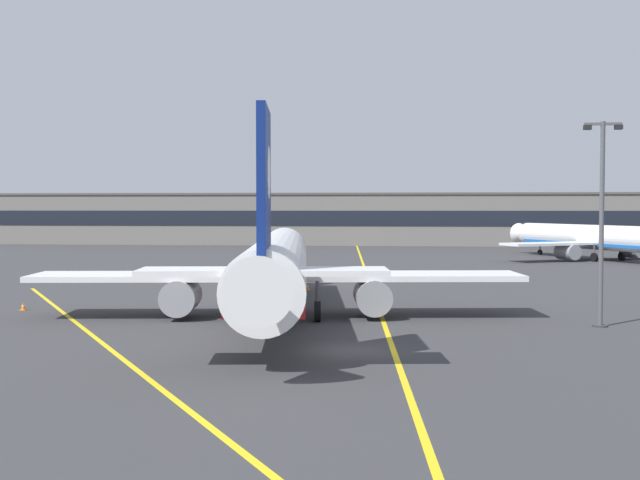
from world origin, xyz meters
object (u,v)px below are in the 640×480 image
safety_cone_by_port_wing (23,307)px  airliner_foreground (277,266)px  apron_lamp_post (602,220)px  airliner_background (600,238)px  safety_cone_by_nose_gear (307,287)px

safety_cone_by_port_wing → airliner_foreground: bearing=-6.1°
apron_lamp_post → safety_cone_by_port_wing: 38.86m
airliner_background → safety_cone_by_nose_gear: bearing=-129.8°
apron_lamp_post → safety_cone_by_port_wing: apron_lamp_post is taller
airliner_background → safety_cone_by_nose_gear: size_ratio=61.83×
airliner_background → safety_cone_by_nose_gear: 54.58m
airliner_foreground → safety_cone_by_nose_gear: (-0.01, 17.28, -3.11)m
apron_lamp_post → safety_cone_by_port_wing: size_ratio=22.38×
airliner_foreground → safety_cone_by_nose_gear: bearing=90.0°
apron_lamp_post → safety_cone_by_port_wing: bearing=174.3°
airliner_foreground → safety_cone_by_nose_gear: airliner_foreground is taller
safety_cone_by_port_wing → apron_lamp_post: bearing=-5.7°
airliner_foreground → apron_lamp_post: apron_lamp_post is taller
safety_cone_by_nose_gear → airliner_background: bearing=50.2°
airliner_foreground → safety_cone_by_port_wing: size_ratio=75.44×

